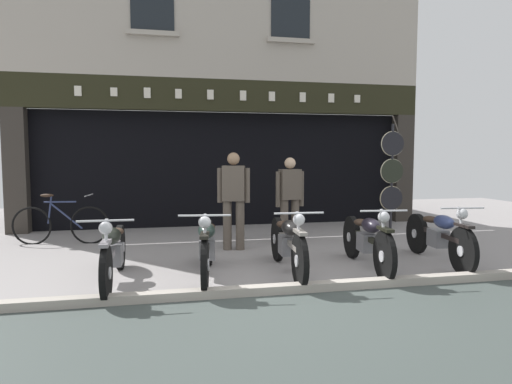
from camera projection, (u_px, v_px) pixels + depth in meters
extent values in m
cube|color=gray|center=(228.00, 229.00, 10.08)|extent=(21.21, 10.00, 0.08)
cube|color=#ABA296|center=(287.00, 292.00, 5.28)|extent=(21.21, 0.16, 0.18)
cube|color=black|center=(215.00, 167.00, 12.22)|extent=(8.47, 4.00, 2.60)
cube|color=#332D28|center=(17.00, 171.00, 9.25)|extent=(0.44, 0.36, 2.60)
cube|color=#332D28|center=(401.00, 169.00, 11.05)|extent=(0.44, 0.36, 2.60)
cube|color=black|center=(224.00, 164.00, 10.50)|extent=(8.11, 0.03, 2.18)
cube|color=black|center=(226.00, 96.00, 9.96)|extent=(9.21, 0.24, 0.70)
cube|color=silver|center=(78.00, 91.00, 9.19)|extent=(0.14, 0.03, 0.21)
cube|color=silver|center=(114.00, 92.00, 9.34)|extent=(0.14, 0.03, 0.18)
cube|color=silver|center=(147.00, 93.00, 9.48)|extent=(0.14, 0.03, 0.22)
cube|color=silver|center=(178.00, 94.00, 9.61)|extent=(0.14, 0.03, 0.20)
cube|color=silver|center=(210.00, 95.00, 9.75)|extent=(0.14, 0.03, 0.21)
cube|color=silver|center=(243.00, 96.00, 9.90)|extent=(0.14, 0.03, 0.21)
cube|color=silver|center=(272.00, 96.00, 10.04)|extent=(0.14, 0.03, 0.21)
cube|color=silver|center=(303.00, 97.00, 10.19)|extent=(0.14, 0.03, 0.22)
cube|color=silver|center=(331.00, 98.00, 10.33)|extent=(0.14, 0.03, 0.20)
cube|color=silver|center=(357.00, 99.00, 10.46)|extent=(0.14, 0.03, 0.18)
cube|color=#B0A598|center=(225.00, 8.00, 9.88)|extent=(9.21, 0.40, 3.18)
cube|color=#B0A598|center=(153.00, 33.00, 9.37)|extent=(1.10, 0.12, 0.10)
cube|color=black|center=(291.00, 9.00, 9.97)|extent=(0.90, 0.02, 1.30)
cube|color=#B0A598|center=(291.00, 41.00, 9.99)|extent=(1.10, 0.12, 0.10)
cylinder|color=black|center=(106.00, 273.00, 4.95)|extent=(0.08, 0.63, 0.63)
cylinder|color=silver|center=(106.00, 273.00, 4.95)|extent=(0.10, 0.14, 0.14)
cylinder|color=black|center=(120.00, 247.00, 6.37)|extent=(0.09, 0.63, 0.63)
cylinder|color=silver|center=(120.00, 247.00, 6.37)|extent=(0.11, 0.14, 0.14)
cube|color=gray|center=(114.00, 249.00, 5.65)|extent=(0.09, 1.33, 0.07)
cube|color=slate|center=(114.00, 255.00, 5.65)|extent=(0.21, 0.32, 0.26)
ellipsoid|color=black|center=(112.00, 236.00, 5.46)|extent=(0.23, 0.46, 0.20)
ellipsoid|color=#38281E|center=(116.00, 232.00, 5.89)|extent=(0.21, 0.30, 0.10)
cube|color=gray|center=(105.00, 243.00, 4.92)|extent=(0.11, 0.36, 0.04)
sphere|color=silver|center=(106.00, 228.00, 4.97)|extent=(0.15, 0.15, 0.15)
cylinder|color=silver|center=(105.00, 221.00, 4.96)|extent=(0.62, 0.03, 0.02)
cylinder|color=silver|center=(106.00, 247.00, 4.96)|extent=(0.04, 0.27, 0.61)
cylinder|color=black|center=(205.00, 265.00, 5.25)|extent=(0.16, 0.67, 0.67)
cylinder|color=silver|center=(205.00, 265.00, 5.25)|extent=(0.12, 0.16, 0.15)
cylinder|color=black|center=(209.00, 242.00, 6.64)|extent=(0.17, 0.67, 0.67)
cylinder|color=silver|center=(209.00, 242.00, 6.64)|extent=(0.13, 0.16, 0.15)
cube|color=black|center=(207.00, 243.00, 5.93)|extent=(0.25, 1.28, 0.07)
cube|color=slate|center=(207.00, 249.00, 5.94)|extent=(0.24, 0.34, 0.26)
ellipsoid|color=#1D2B25|center=(207.00, 231.00, 5.75)|extent=(0.28, 0.49, 0.20)
ellipsoid|color=#38281E|center=(208.00, 227.00, 6.17)|extent=(0.24, 0.33, 0.10)
cube|color=black|center=(205.00, 235.00, 5.22)|extent=(0.15, 0.37, 0.04)
sphere|color=silver|center=(205.00, 222.00, 5.26)|extent=(0.15, 0.15, 0.15)
cylinder|color=silver|center=(205.00, 215.00, 5.26)|extent=(0.62, 0.11, 0.02)
cylinder|color=silver|center=(205.00, 240.00, 5.26)|extent=(0.07, 0.28, 0.61)
cylinder|color=black|center=(300.00, 261.00, 5.45)|extent=(0.11, 0.67, 0.67)
cylinder|color=silver|center=(300.00, 261.00, 5.45)|extent=(0.11, 0.15, 0.15)
cylinder|color=black|center=(277.00, 239.00, 6.88)|extent=(0.12, 0.67, 0.67)
cylinder|color=silver|center=(277.00, 239.00, 6.88)|extent=(0.12, 0.15, 0.15)
cube|color=gray|center=(287.00, 240.00, 6.15)|extent=(0.15, 1.33, 0.07)
cube|color=slate|center=(287.00, 245.00, 6.16)|extent=(0.22, 0.33, 0.26)
ellipsoid|color=black|center=(290.00, 228.00, 5.97)|extent=(0.25, 0.47, 0.20)
ellipsoid|color=#38281E|center=(283.00, 224.00, 6.40)|extent=(0.22, 0.31, 0.10)
cube|color=gray|center=(300.00, 232.00, 5.42)|extent=(0.12, 0.37, 0.04)
sphere|color=silver|center=(299.00, 220.00, 5.47)|extent=(0.15, 0.15, 0.15)
cylinder|color=silver|center=(299.00, 213.00, 5.46)|extent=(0.62, 0.06, 0.02)
cylinder|color=silver|center=(299.00, 237.00, 5.47)|extent=(0.05, 0.28, 0.61)
cylinder|color=black|center=(385.00, 256.00, 5.71)|extent=(0.14, 0.67, 0.66)
cylinder|color=silver|center=(385.00, 256.00, 5.71)|extent=(0.12, 0.16, 0.15)
cylinder|color=black|center=(352.00, 237.00, 7.07)|extent=(0.15, 0.67, 0.66)
cylinder|color=silver|center=(352.00, 237.00, 7.07)|extent=(0.13, 0.16, 0.15)
cube|color=black|center=(367.00, 237.00, 6.38)|extent=(0.21, 1.26, 0.07)
cube|color=slate|center=(366.00, 242.00, 6.39)|extent=(0.23, 0.34, 0.26)
ellipsoid|color=black|center=(371.00, 225.00, 6.20)|extent=(0.27, 0.48, 0.20)
ellipsoid|color=#38281E|center=(361.00, 222.00, 6.61)|extent=(0.23, 0.32, 0.10)
cube|color=black|center=(385.00, 229.00, 5.68)|extent=(0.14, 0.37, 0.04)
sphere|color=silver|center=(384.00, 217.00, 5.73)|extent=(0.15, 0.15, 0.15)
cylinder|color=silver|center=(384.00, 211.00, 5.72)|extent=(0.62, 0.09, 0.02)
cylinder|color=silver|center=(384.00, 233.00, 5.73)|extent=(0.06, 0.26, 0.61)
cylinder|color=black|center=(463.00, 251.00, 6.04)|extent=(0.14, 0.66, 0.66)
cylinder|color=silver|center=(463.00, 251.00, 6.04)|extent=(0.12, 0.15, 0.14)
cylinder|color=black|center=(417.00, 233.00, 7.41)|extent=(0.15, 0.66, 0.66)
cylinder|color=silver|center=(417.00, 233.00, 7.41)|extent=(0.13, 0.16, 0.14)
cube|color=black|center=(438.00, 233.00, 6.71)|extent=(0.21, 1.27, 0.07)
cube|color=slate|center=(438.00, 238.00, 6.72)|extent=(0.23, 0.34, 0.26)
ellipsoid|color=navy|center=(444.00, 222.00, 6.53)|extent=(0.27, 0.48, 0.20)
ellipsoid|color=#38281E|center=(430.00, 219.00, 6.95)|extent=(0.23, 0.32, 0.10)
cube|color=black|center=(464.00, 226.00, 6.01)|extent=(0.14, 0.37, 0.04)
sphere|color=silver|center=(462.00, 214.00, 6.06)|extent=(0.15, 0.15, 0.15)
cylinder|color=silver|center=(462.00, 208.00, 6.05)|extent=(0.62, 0.09, 0.02)
cylinder|color=silver|center=(462.00, 229.00, 6.05)|extent=(0.07, 0.29, 0.60)
cylinder|color=brown|center=(240.00, 225.00, 7.66)|extent=(0.15, 0.15, 0.87)
cylinder|color=brown|center=(227.00, 225.00, 7.67)|extent=(0.15, 0.15, 0.87)
cube|color=brown|center=(234.00, 183.00, 7.60)|extent=(0.42, 0.30, 0.60)
cube|color=white|center=(234.00, 179.00, 7.71)|extent=(0.14, 0.05, 0.34)
cube|color=brown|center=(234.00, 179.00, 7.73)|extent=(0.05, 0.02, 0.31)
cylinder|color=brown|center=(247.00, 185.00, 7.60)|extent=(0.09, 0.09, 0.59)
cylinder|color=brown|center=(220.00, 185.00, 7.61)|extent=(0.09, 0.09, 0.59)
sphere|color=#9E7A5B|center=(233.00, 159.00, 7.57)|extent=(0.21, 0.21, 0.21)
cylinder|color=brown|center=(295.00, 220.00, 8.34)|extent=(0.15, 0.15, 0.83)
cylinder|color=brown|center=(284.00, 221.00, 8.26)|extent=(0.15, 0.15, 0.83)
cube|color=brown|center=(290.00, 184.00, 8.24)|extent=(0.41, 0.27, 0.56)
cube|color=white|center=(287.00, 180.00, 8.35)|extent=(0.14, 0.04, 0.31)
cube|color=black|center=(287.00, 181.00, 8.36)|extent=(0.05, 0.02, 0.29)
cylinder|color=brown|center=(301.00, 189.00, 8.33)|extent=(0.09, 0.09, 0.65)
cylinder|color=brown|center=(278.00, 189.00, 8.17)|extent=(0.09, 0.09, 0.65)
sphere|color=beige|center=(290.00, 163.00, 8.21)|extent=(0.21, 0.21, 0.21)
cylinder|color=#232328|center=(391.00, 178.00, 9.58)|extent=(0.06, 0.06, 2.29)
cylinder|color=black|center=(393.00, 144.00, 9.50)|extent=(0.51, 0.03, 0.51)
torus|color=beige|center=(392.00, 144.00, 9.51)|extent=(0.53, 0.04, 0.53)
cylinder|color=#23281E|center=(392.00, 171.00, 9.55)|extent=(0.51, 0.03, 0.51)
torus|color=beige|center=(392.00, 171.00, 9.56)|extent=(0.53, 0.04, 0.53)
cylinder|color=black|center=(391.00, 198.00, 9.59)|extent=(0.51, 0.03, 0.51)
torus|color=beige|center=(391.00, 198.00, 9.61)|extent=(0.53, 0.04, 0.53)
cube|color=silver|center=(140.00, 148.00, 9.93)|extent=(0.77, 0.02, 1.03)
cube|color=#232328|center=(140.00, 129.00, 9.89)|extent=(0.77, 0.01, 0.20)
cube|color=silver|center=(89.00, 146.00, 9.71)|extent=(0.81, 0.02, 0.99)
cube|color=#232328|center=(89.00, 128.00, 9.67)|extent=(0.81, 0.01, 0.20)
torus|color=black|center=(90.00, 225.00, 8.22)|extent=(0.71, 0.12, 0.71)
torus|color=black|center=(32.00, 226.00, 8.13)|extent=(0.71, 0.12, 0.71)
cylinder|color=navy|center=(66.00, 216.00, 8.17)|extent=(0.57, 0.10, 0.50)
cylinder|color=navy|center=(60.00, 202.00, 8.14)|extent=(0.57, 0.10, 0.03)
cylinder|color=navy|center=(50.00, 210.00, 8.14)|extent=(0.11, 0.04, 0.52)
ellipsoid|color=#332319|center=(47.00, 195.00, 8.11)|extent=(0.25, 0.15, 0.06)
cylinder|color=silver|center=(89.00, 195.00, 8.18)|extent=(0.08, 0.50, 0.02)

